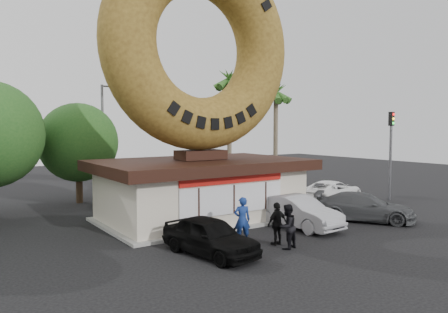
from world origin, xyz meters
TOP-DOWN VIEW (x-y plane):
  - ground at (0.00, 0.00)m, footprint 90.00×90.00m
  - donut_shop at (0.00, 5.98)m, footprint 11.20×7.20m
  - giant_donut at (0.00, 6.00)m, footprint 11.07×2.82m
  - tree_mid at (-4.00, 15.00)m, footprint 5.20×5.20m
  - palm_near at (7.50, 14.00)m, footprint 2.60×2.60m
  - palm_far at (11.00, 12.50)m, footprint 2.60×2.60m
  - street_lamp at (-1.86, 16.00)m, footprint 2.11×0.20m
  - traffic_signal at (14.00, 3.99)m, footprint 0.30×0.38m
  - person_left at (-0.97, 0.91)m, footprint 0.86×0.73m
  - person_center at (-0.04, -0.96)m, footprint 1.06×0.92m
  - person_right at (0.03, -0.25)m, footprint 1.11×0.52m
  - car_black at (-3.15, 0.12)m, footprint 2.54×4.71m
  - car_silver at (3.02, 1.58)m, footprint 1.94×4.91m
  - car_grey at (7.08, 0.72)m, footprint 4.73×5.45m
  - car_white at (10.13, 5.76)m, footprint 5.65×3.60m

SIDE VIEW (x-z plane):
  - ground at x=0.00m, z-range 0.00..0.00m
  - car_white at x=10.13m, z-range 0.00..1.45m
  - car_grey at x=7.08m, z-range 0.00..1.51m
  - car_black at x=-3.15m, z-range 0.00..1.52m
  - car_silver at x=3.02m, z-range 0.00..1.59m
  - person_right at x=0.03m, z-range 0.00..1.85m
  - person_center at x=-0.04m, z-range 0.00..1.87m
  - person_left at x=-0.97m, z-range 0.00..2.01m
  - donut_shop at x=0.00m, z-range -0.13..3.67m
  - traffic_signal at x=14.00m, z-range 0.83..6.90m
  - tree_mid at x=-4.00m, z-range 0.70..7.33m
  - street_lamp at x=-1.86m, z-range 0.48..8.48m
  - palm_far at x=11.00m, z-range 3.11..11.86m
  - palm_near at x=7.50m, z-range 3.54..13.29m
  - giant_donut at x=0.00m, z-range 3.80..14.87m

